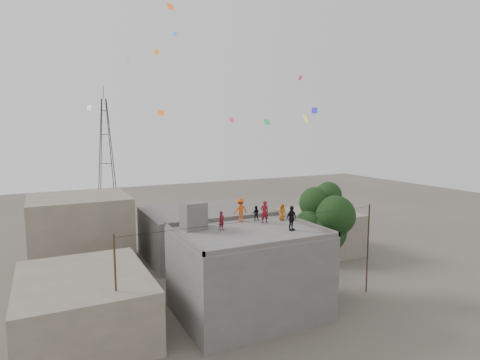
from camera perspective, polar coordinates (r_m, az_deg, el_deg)
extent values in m
plane|color=#4C473E|center=(30.99, 1.15, -18.34)|extent=(140.00, 140.00, 0.00)
cube|color=#54514E|center=(29.82, 1.17, -13.13)|extent=(10.00, 8.00, 6.00)
cube|color=#5B5856|center=(28.90, 1.18, -7.45)|extent=(10.00, 8.00, 0.10)
cube|color=#54514E|center=(32.28, -2.06, -5.52)|extent=(10.00, 0.15, 0.30)
cube|color=#54514E|center=(25.56, 5.31, -8.98)|extent=(10.00, 0.15, 0.30)
cube|color=#54514E|center=(31.37, 9.23, -5.99)|extent=(0.15, 8.00, 0.30)
cube|color=#54514E|center=(27.00, -8.22, -8.14)|extent=(0.15, 8.00, 0.30)
cube|color=#54514E|center=(29.73, -6.65, -5.00)|extent=(1.60, 1.80, 2.00)
cube|color=#6B6355|center=(29.16, -21.26, -16.24)|extent=(8.00, 10.00, 4.00)
cube|color=#54514E|center=(42.96, -5.17, -7.47)|extent=(12.00, 9.00, 5.00)
cube|color=#6B6355|center=(42.06, -21.76, -6.88)|extent=(9.00, 8.00, 7.00)
cube|color=#6B6355|center=(45.39, 11.12, -7.17)|extent=(7.00, 8.00, 4.40)
cylinder|color=black|center=(34.27, 11.75, -12.31)|extent=(0.44, 0.44, 4.00)
cylinder|color=black|center=(33.94, 11.92, -9.67)|extent=(0.64, 0.91, 2.14)
sphere|color=black|center=(33.34, 11.89, -7.12)|extent=(3.60, 3.60, 3.60)
sphere|color=black|center=(34.06, 13.08, -5.46)|extent=(3.00, 3.00, 3.00)
sphere|color=black|center=(33.10, 10.14, -6.47)|extent=(2.80, 2.80, 2.80)
sphere|color=black|center=(32.67, 13.38, -4.94)|extent=(3.20, 3.20, 3.20)
sphere|color=black|center=(33.39, 10.63, -3.20)|extent=(2.60, 2.60, 2.60)
sphere|color=black|center=(33.73, 12.45, -2.11)|extent=(2.20, 2.20, 2.20)
cylinder|color=black|center=(25.44, -17.20, -15.45)|extent=(0.12, 0.12, 7.40)
cylinder|color=black|center=(34.77, 17.72, -9.28)|extent=(0.12, 0.12, 7.40)
cylinder|color=black|center=(27.80, 3.31, -5.61)|extent=(20.00, 0.52, 0.02)
cylinder|color=black|center=(64.59, -19.14, 2.93)|extent=(1.27, 1.27, 18.01)
cylinder|color=black|center=(64.82, -17.65, 3.01)|extent=(1.27, 1.27, 18.01)
cylinder|color=black|center=(66.50, -17.88, 3.10)|extent=(1.27, 1.27, 18.01)
cylinder|color=black|center=(66.27, -19.33, 3.03)|extent=(1.27, 1.27, 18.01)
cube|color=black|center=(66.12, -18.31, -1.65)|extent=(2.36, 0.08, 0.08)
cube|color=black|center=(66.12, -18.31, -1.65)|extent=(0.08, 2.36, 0.08)
cube|color=black|center=(65.61, -18.47, 2.23)|extent=(1.81, 0.08, 0.08)
cube|color=black|center=(65.61, -18.47, 2.23)|extent=(0.08, 1.81, 0.08)
cube|color=black|center=(65.40, -18.63, 6.16)|extent=(1.26, 0.08, 0.08)
cube|color=black|center=(65.40, -18.63, 6.16)|extent=(0.08, 1.26, 0.08)
cube|color=black|center=(65.46, -18.75, 9.31)|extent=(0.82, 0.08, 0.08)
cube|color=black|center=(65.46, -18.75, 9.31)|extent=(0.08, 0.82, 0.08)
cylinder|color=black|center=(65.64, -18.86, 11.75)|extent=(0.08, 0.08, 2.00)
imported|color=maroon|center=(31.37, 3.50, -4.56)|extent=(0.72, 0.57, 1.75)
imported|color=#A85513|center=(32.42, 5.99, -4.56)|extent=(0.71, 0.51, 1.35)
imported|color=black|center=(32.25, 2.26, -4.73)|extent=(0.73, 0.70, 1.19)
imported|color=black|center=(29.25, 7.33, -5.41)|extent=(1.14, 0.73, 1.81)
imported|color=#CC5017|center=(31.79, 0.05, -4.27)|extent=(1.27, 0.80, 1.88)
imported|color=maroon|center=(29.18, -2.65, -5.81)|extent=(0.59, 0.49, 1.38)
plane|color=orange|center=(33.14, -11.16, 9.36)|extent=(0.56, 0.39, 0.45)
plane|color=#FF2864|center=(37.15, -1.21, 8.55)|extent=(0.36, 0.52, 0.46)
plane|color=orange|center=(37.69, -11.77, 17.40)|extent=(0.44, 0.25, 0.36)
plane|color=#2829E7|center=(36.00, 10.55, 9.71)|extent=(0.42, 0.37, 0.50)
plane|color=white|center=(37.56, -20.67, 9.59)|extent=(0.39, 0.41, 0.45)
plane|color=orange|center=(41.77, -3.52, 18.69)|extent=(0.22, 0.41, 0.41)
plane|color=#32BB5D|center=(31.55, 3.85, 8.22)|extent=(0.46, 0.57, 0.42)
plane|color=#C32E59|center=(40.25, 8.56, 14.16)|extent=(0.41, 0.14, 0.38)
plane|color=#FB5C1A|center=(25.94, -9.88, 23.14)|extent=(0.53, 0.37, 0.42)
plane|color=#4F98EE|center=(43.79, -9.25, 19.83)|extent=(0.42, 0.15, 0.39)
plane|color=#E849B5|center=(27.88, -15.65, 16.12)|extent=(0.28, 0.43, 0.34)
plane|color=yellow|center=(31.07, 9.31, 8.60)|extent=(0.68, 0.53, 0.58)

